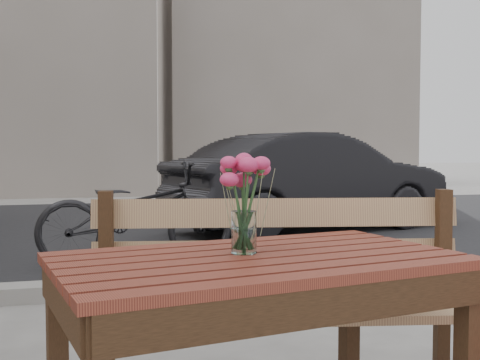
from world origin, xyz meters
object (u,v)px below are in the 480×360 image
at_px(main_table, 259,295).
at_px(bicycle, 136,213).
at_px(main_vase, 244,191).
at_px(parked_car, 311,182).

relative_size(main_table, bicycle, 0.73).
relative_size(main_vase, parked_car, 0.08).
bearing_deg(bicycle, main_table, -179.02).
bearing_deg(main_vase, parked_car, 66.50).
bearing_deg(bicycle, main_vase, -179.51).
height_order(main_vase, bicycle, main_vase).
height_order(main_table, bicycle, bicycle).
height_order(main_table, main_vase, main_vase).
distance_m(main_vase, bicycle, 4.03).
bearing_deg(main_vase, main_table, -56.25).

